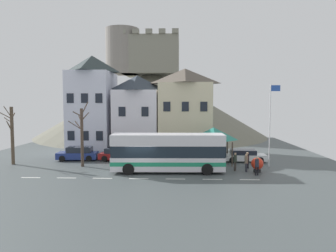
# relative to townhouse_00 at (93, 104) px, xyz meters

# --- Properties ---
(ground_plane) EXTENTS (40.00, 60.00, 0.07)m
(ground_plane) POSITION_rel_townhouse_00_xyz_m (7.64, -12.29, -6.05)
(ground_plane) COLOR #495152
(townhouse_00) EXTENTS (5.01, 6.65, 12.04)m
(townhouse_00) POSITION_rel_townhouse_00_xyz_m (0.00, 0.00, 0.00)
(townhouse_00) COLOR silver
(townhouse_00) RESTS_ON ground_plane
(townhouse_01) EXTENTS (5.29, 6.48, 9.56)m
(townhouse_01) POSITION_rel_townhouse_00_xyz_m (5.65, -0.08, -1.24)
(townhouse_01) COLOR white
(townhouse_01) RESTS_ON ground_plane
(townhouse_02) EXTENTS (6.29, 6.02, 10.36)m
(townhouse_02) POSITION_rel_townhouse_00_xyz_m (11.57, -0.32, -0.84)
(townhouse_02) COLOR beige
(townhouse_02) RESTS_ON ground_plane
(hilltop_castle) EXTENTS (42.79, 42.79, 19.56)m
(hilltop_castle) POSITION_rel_townhouse_00_xyz_m (5.47, 21.07, 0.55)
(hilltop_castle) COLOR #6A685A
(hilltop_castle) RESTS_ON ground_plane
(transit_bus) EXTENTS (10.07, 2.88, 3.42)m
(transit_bus) POSITION_rel_townhouse_00_xyz_m (9.93, -11.39, -4.30)
(transit_bus) COLOR silver
(transit_bus) RESTS_ON ground_plane
(bus_shelter) EXTENTS (3.60, 3.60, 3.70)m
(bus_shelter) POSITION_rel_townhouse_00_xyz_m (14.40, -7.10, -2.99)
(bus_shelter) COLOR #473D33
(bus_shelter) RESTS_ON ground_plane
(parked_car_00) EXTENTS (4.61, 2.33, 1.35)m
(parked_car_00) POSITION_rel_townhouse_00_xyz_m (4.54, -6.05, -5.36)
(parked_car_00) COLOR maroon
(parked_car_00) RESTS_ON ground_plane
(parked_car_01) EXTENTS (4.36, 2.15, 1.45)m
(parked_car_01) POSITION_rel_townhouse_00_xyz_m (0.00, -5.91, -5.32)
(parked_car_01) COLOR navy
(parked_car_01) RESTS_ON ground_plane
(parked_car_02) EXTENTS (4.36, 2.06, 1.27)m
(parked_car_02) POSITION_rel_townhouse_00_xyz_m (17.79, -6.04, -5.39)
(parked_car_02) COLOR silver
(parked_car_02) RESTS_ON ground_plane
(pedestrian_00) EXTENTS (0.32, 0.32, 1.62)m
(pedestrian_00) POSITION_rel_townhouse_00_xyz_m (17.57, -12.39, -5.07)
(pedestrian_00) COLOR black
(pedestrian_00) RESTS_ON ground_plane
(pedestrian_01) EXTENTS (0.33, 0.33, 1.54)m
(pedestrian_01) POSITION_rel_townhouse_00_xyz_m (17.37, -9.44, -5.15)
(pedestrian_01) COLOR black
(pedestrian_01) RESTS_ON ground_plane
(pedestrian_02) EXTENTS (0.31, 0.35, 1.63)m
(pedestrian_02) POSITION_rel_townhouse_00_xyz_m (16.95, -10.99, -5.12)
(pedestrian_02) COLOR #2D2D38
(pedestrian_02) RESTS_ON ground_plane
(pedestrian_03) EXTENTS (0.30, 0.31, 1.66)m
(pedestrian_03) POSITION_rel_townhouse_00_xyz_m (16.02, -10.62, -5.11)
(pedestrian_03) COLOR #38332D
(pedestrian_03) RESTS_ON ground_plane
(public_bench) EXTENTS (1.58, 0.48, 0.87)m
(public_bench) POSITION_rel_townhouse_00_xyz_m (13.74, -5.36, -5.55)
(public_bench) COLOR #33473D
(public_bench) RESTS_ON ground_plane
(flagpole) EXTENTS (0.95, 0.10, 7.92)m
(flagpole) POSITION_rel_townhouse_00_xyz_m (19.60, -8.94, -1.48)
(flagpole) COLOR silver
(flagpole) RESTS_ON ground_plane
(harbour_buoy) EXTENTS (1.08, 1.08, 1.33)m
(harbour_buoy) POSITION_rel_townhouse_00_xyz_m (17.88, -11.19, -5.28)
(harbour_buoy) COLOR black
(harbour_buoy) RESTS_ON ground_plane
(bare_tree_00) EXTENTS (1.51, 1.88, 5.88)m
(bare_tree_00) POSITION_rel_townhouse_00_xyz_m (-5.83, -8.46, -3.00)
(bare_tree_00) COLOR brown
(bare_tree_00) RESTS_ON ground_plane
(bare_tree_01) EXTENTS (1.89, 1.79, 6.29)m
(bare_tree_01) POSITION_rel_townhouse_00_xyz_m (1.49, -9.23, -2.96)
(bare_tree_01) COLOR #47382D
(bare_tree_01) RESTS_ON ground_plane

